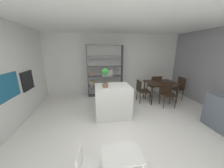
{
  "coord_description": "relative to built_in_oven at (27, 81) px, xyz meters",
  "views": [
    {
      "loc": [
        -0.62,
        -2.56,
        1.93
      ],
      "look_at": [
        -0.17,
        0.42,
        1.07
      ],
      "focal_mm": 18.86,
      "sensor_mm": 36.0,
      "label": 1
    }
  ],
  "objects": [
    {
      "name": "dining_chair_window_side",
      "position": [
        5.29,
        0.31,
        -0.52
      ],
      "size": [
        0.47,
        0.46,
        0.92
      ],
      "rotation": [
        0.0,
        0.0,
        -1.63
      ],
      "color": "black",
      "rests_on": "ground_plane"
    },
    {
      "name": "cabinet_niche_splashback",
      "position": [
        -0.02,
        -0.99,
        0.05
      ],
      "size": [
        0.01,
        1.15,
        0.61
      ],
      "color": "#1E6084",
      "rests_on": "ground_plane"
    },
    {
      "name": "ground_plane",
      "position": [
        2.6,
        -1.17,
        -1.07
      ],
      "size": [
        9.23,
        9.23,
        0.0
      ],
      "primitive_type": "plane",
      "color": "silver"
    },
    {
      "name": "ceiling_slab",
      "position": [
        2.6,
        -1.17,
        1.61
      ],
      "size": [
        6.71,
        5.64,
        0.06
      ],
      "color": "white",
      "rests_on": "ground_plane"
    },
    {
      "name": "child_chair_left",
      "position": [
        1.8,
        -2.37,
        -0.76
      ],
      "size": [
        0.33,
        0.33,
        0.57
      ],
      "rotation": [
        0.0,
        0.0,
        1.41
      ],
      "color": "white",
      "rests_on": "ground_plane"
    },
    {
      "name": "dining_chair_far",
      "position": [
        4.51,
        0.74,
        -0.53
      ],
      "size": [
        0.46,
        0.45,
        0.91
      ],
      "rotation": [
        0.0,
        0.0,
        3.16
      ],
      "color": "black",
      "rests_on": "ground_plane"
    },
    {
      "name": "built_in_oven",
      "position": [
        0.0,
        0.0,
        0.0
      ],
      "size": [
        0.06,
        0.57,
        0.56
      ],
      "color": "black",
      "rests_on": "ground_plane"
    },
    {
      "name": "back_partition",
      "position": [
        2.6,
        1.62,
        0.25
      ],
      "size": [
        6.71,
        0.06,
        2.65
      ],
      "primitive_type": "cube",
      "color": "silver",
      "rests_on": "ground_plane"
    },
    {
      "name": "open_bookshelf",
      "position": [
        2.41,
        1.22,
        -0.03
      ],
      "size": [
        1.49,
        0.31,
        2.16
      ],
      "color": "#4C4C51",
      "rests_on": "ground_plane"
    },
    {
      "name": "potted_plant_on_island",
      "position": [
        2.27,
        -0.59,
        0.19
      ],
      "size": [
        0.19,
        0.19,
        0.53
      ],
      "color": "brown",
      "rests_on": "kitchen_island"
    },
    {
      "name": "dining_table",
      "position": [
        4.51,
        0.31,
        -0.39
      ],
      "size": [
        1.12,
        0.82,
        0.76
      ],
      "color": "black",
      "rests_on": "ground_plane"
    },
    {
      "name": "dining_chair_island_side",
      "position": [
        3.73,
        0.31,
        -0.56
      ],
      "size": [
        0.44,
        0.45,
        0.85
      ],
      "rotation": [
        0.0,
        0.0,
        1.55
      ],
      "color": "black",
      "rests_on": "ground_plane"
    },
    {
      "name": "kitchen_island",
      "position": [
        2.5,
        -0.5,
        -0.6
      ],
      "size": [
        1.03,
        0.78,
        0.94
      ],
      "primitive_type": "cube",
      "color": "silver",
      "rests_on": "ground_plane"
    },
    {
      "name": "dining_chair_near",
      "position": [
        4.52,
        -0.13,
        -0.56
      ],
      "size": [
        0.5,
        0.45,
        0.84
      ],
      "rotation": [
        0.0,
        0.0,
        -0.11
      ],
      "color": "black",
      "rests_on": "ground_plane"
    },
    {
      "name": "child_table",
      "position": [
        2.34,
        -2.38,
        -0.69
      ],
      "size": [
        0.6,
        0.43,
        0.46
      ],
      "color": "white",
      "rests_on": "ground_plane"
    }
  ]
}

